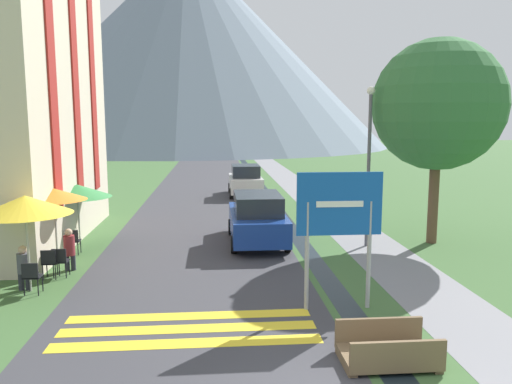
# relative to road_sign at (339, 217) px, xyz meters

# --- Properties ---
(ground_plane) EXTENTS (160.00, 160.00, 0.00)m
(ground_plane) POSITION_rel_road_sign_xyz_m (-0.94, 15.58, -2.19)
(ground_plane) COLOR #3D6033
(road) EXTENTS (6.40, 60.00, 0.01)m
(road) POSITION_rel_road_sign_xyz_m (-3.44, 25.58, -2.19)
(road) COLOR #38383D
(road) RESTS_ON ground_plane
(footpath) EXTENTS (2.20, 60.00, 0.01)m
(footpath) POSITION_rel_road_sign_xyz_m (2.66, 25.58, -2.19)
(footpath) COLOR slate
(footpath) RESTS_ON ground_plane
(drainage_channel) EXTENTS (0.60, 60.00, 0.00)m
(drainage_channel) POSITION_rel_road_sign_xyz_m (0.26, 25.58, -2.19)
(drainage_channel) COLOR black
(drainage_channel) RESTS_ON ground_plane
(crosswalk_marking) EXTENTS (5.44, 1.84, 0.01)m
(crosswalk_marking) POSITION_rel_road_sign_xyz_m (-3.44, -0.89, -2.19)
(crosswalk_marking) COLOR yellow
(crosswalk_marking) RESTS_ON ground_plane
(mountain_distant) EXTENTS (66.78, 66.78, 33.44)m
(mountain_distant) POSITION_rel_road_sign_xyz_m (-7.12, 76.63, 14.53)
(mountain_distant) COLOR slate
(mountain_distant) RESTS_ON ground_plane
(road_sign) EXTENTS (1.99, 0.11, 3.24)m
(road_sign) POSITION_rel_road_sign_xyz_m (0.00, 0.00, 0.00)
(road_sign) COLOR #9E9EA3
(road_sign) RESTS_ON ground_plane
(footbridge) EXTENTS (1.70, 1.10, 0.65)m
(footbridge) POSITION_rel_road_sign_xyz_m (0.26, -2.69, -1.97)
(footbridge) COLOR brown
(footbridge) RESTS_ON ground_plane
(parked_car_near) EXTENTS (1.99, 4.46, 1.82)m
(parked_car_near) POSITION_rel_road_sign_xyz_m (-1.34, 6.45, -1.28)
(parked_car_near) COLOR navy
(parked_car_near) RESTS_ON ground_plane
(parked_car_far) EXTENTS (1.93, 3.91, 1.82)m
(parked_car_far) POSITION_rel_road_sign_xyz_m (-1.04, 17.91, -1.28)
(parked_car_far) COLOR silver
(parked_car_far) RESTS_ON ground_plane
(cafe_chair_far_left) EXTENTS (0.40, 0.40, 0.85)m
(cafe_chair_far_left) POSITION_rel_road_sign_xyz_m (-7.52, 5.39, -1.68)
(cafe_chair_far_left) COLOR black
(cafe_chair_far_left) RESTS_ON ground_plane
(cafe_chair_nearest) EXTENTS (0.40, 0.40, 0.85)m
(cafe_chair_nearest) POSITION_rel_road_sign_xyz_m (-7.50, 1.57, -1.68)
(cafe_chair_nearest) COLOR black
(cafe_chair_nearest) RESTS_ON ground_plane
(cafe_chair_near_right) EXTENTS (0.40, 0.40, 0.85)m
(cafe_chair_near_right) POSITION_rel_road_sign_xyz_m (-7.21, 2.96, -1.68)
(cafe_chair_near_right) COLOR black
(cafe_chair_near_right) RESTS_ON ground_plane
(cafe_chair_near_left) EXTENTS (0.40, 0.40, 0.85)m
(cafe_chair_near_left) POSITION_rel_road_sign_xyz_m (-7.46, 2.84, -1.68)
(cafe_chair_near_left) COLOR black
(cafe_chair_near_left) RESTS_ON ground_plane
(cafe_umbrella_front_yellow) EXTENTS (2.33, 2.33, 2.52)m
(cafe_umbrella_front_yellow) POSITION_rel_road_sign_xyz_m (-7.65, 1.86, 0.08)
(cafe_umbrella_front_yellow) COLOR #B7B2A8
(cafe_umbrella_front_yellow) RESTS_ON ground_plane
(cafe_umbrella_middle_orange) EXTENTS (1.97, 1.97, 2.33)m
(cafe_umbrella_middle_orange) POSITION_rel_road_sign_xyz_m (-7.77, 4.54, -0.05)
(cafe_umbrella_middle_orange) COLOR #B7B2A8
(cafe_umbrella_middle_orange) RESTS_ON ground_plane
(cafe_umbrella_rear_green) EXTENTS (2.37, 2.37, 2.15)m
(cafe_umbrella_rear_green) POSITION_rel_road_sign_xyz_m (-7.70, 6.88, -0.27)
(cafe_umbrella_rear_green) COLOR #B7B2A8
(cafe_umbrella_rear_green) RESTS_ON ground_plane
(person_seated_near) EXTENTS (0.32, 0.32, 1.19)m
(person_seated_near) POSITION_rel_road_sign_xyz_m (-7.83, 1.96, -1.53)
(person_seated_near) COLOR #282833
(person_seated_near) RESTS_ON ground_plane
(person_seated_far) EXTENTS (0.32, 0.32, 1.26)m
(person_seated_far) POSITION_rel_road_sign_xyz_m (-7.13, 3.63, -1.50)
(person_seated_far) COLOR #282833
(person_seated_far) RESTS_ON ground_plane
(streetlamp) EXTENTS (0.28, 0.28, 5.53)m
(streetlamp) POSITION_rel_road_sign_xyz_m (2.47, 5.74, 1.06)
(streetlamp) COLOR #515156
(streetlamp) RESTS_ON ground_plane
(tree_by_path) EXTENTS (4.58, 4.58, 7.23)m
(tree_by_path) POSITION_rel_road_sign_xyz_m (4.97, 6.01, 2.73)
(tree_by_path) COLOR brown
(tree_by_path) RESTS_ON ground_plane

